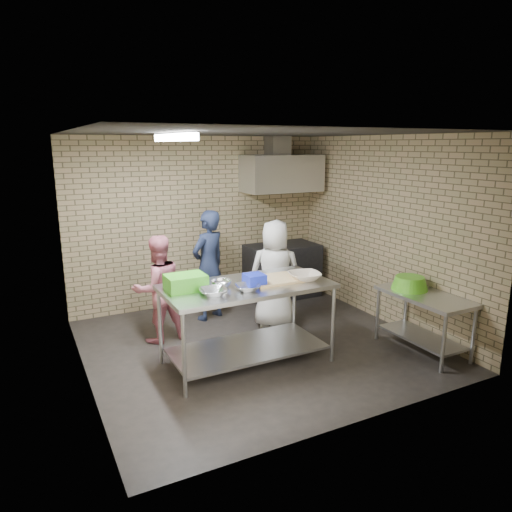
{
  "coord_description": "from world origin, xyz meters",
  "views": [
    {
      "loc": [
        -2.61,
        -5.1,
        2.56
      ],
      "look_at": [
        0.1,
        0.2,
        1.15
      ],
      "focal_mm": 32.98,
      "sensor_mm": 36.0,
      "label": 1
    }
  ],
  "objects_px": {
    "green_crate": "(186,282)",
    "bottle_red": "(279,177)",
    "woman_white": "(275,274)",
    "green_basin": "(410,283)",
    "stove": "(282,271)",
    "man_navy": "(209,265)",
    "prep_table": "(247,324)",
    "blue_tub": "(255,280)",
    "side_counter": "(423,323)",
    "woman_pink": "(158,289)"
  },
  "relations": [
    {
      "from": "green_crate",
      "to": "bottle_red",
      "type": "relative_size",
      "value": 2.42
    },
    {
      "from": "woman_white",
      "to": "green_basin",
      "type": "bearing_deg",
      "value": 167.44
    },
    {
      "from": "stove",
      "to": "bottle_red",
      "type": "height_order",
      "value": "bottle_red"
    },
    {
      "from": "stove",
      "to": "man_navy",
      "type": "distance_m",
      "value": 1.62
    },
    {
      "from": "prep_table",
      "to": "blue_tub",
      "type": "xyz_separation_m",
      "value": [
        0.05,
        -0.1,
        0.56
      ]
    },
    {
      "from": "prep_table",
      "to": "side_counter",
      "type": "bearing_deg",
      "value": -18.62
    },
    {
      "from": "side_counter",
      "to": "man_navy",
      "type": "xyz_separation_m",
      "value": [
        -1.97,
        2.31,
        0.45
      ]
    },
    {
      "from": "prep_table",
      "to": "stove",
      "type": "bearing_deg",
      "value": 50.62
    },
    {
      "from": "green_basin",
      "to": "man_navy",
      "type": "bearing_deg",
      "value": 133.34
    },
    {
      "from": "green_crate",
      "to": "blue_tub",
      "type": "relative_size",
      "value": 2.0
    },
    {
      "from": "stove",
      "to": "blue_tub",
      "type": "bearing_deg",
      "value": -127.2
    },
    {
      "from": "green_crate",
      "to": "woman_pink",
      "type": "relative_size",
      "value": 0.3
    },
    {
      "from": "green_basin",
      "to": "man_navy",
      "type": "distance_m",
      "value": 2.84
    },
    {
      "from": "green_basin",
      "to": "side_counter",
      "type": "bearing_deg",
      "value": -85.43
    },
    {
      "from": "green_crate",
      "to": "man_navy",
      "type": "bearing_deg",
      "value": 60.03
    },
    {
      "from": "prep_table",
      "to": "bottle_red",
      "type": "distance_m",
      "value": 3.24
    },
    {
      "from": "bottle_red",
      "to": "woman_pink",
      "type": "relative_size",
      "value": 0.13
    },
    {
      "from": "green_basin",
      "to": "woman_white",
      "type": "height_order",
      "value": "woman_white"
    },
    {
      "from": "woman_pink",
      "to": "green_crate",
      "type": "bearing_deg",
      "value": 84.67
    },
    {
      "from": "green_crate",
      "to": "stove",
      "type": "bearing_deg",
      "value": 38.94
    },
    {
      "from": "blue_tub",
      "to": "green_basin",
      "type": "distance_m",
      "value": 2.09
    },
    {
      "from": "man_navy",
      "to": "woman_pink",
      "type": "bearing_deg",
      "value": 4.2
    },
    {
      "from": "bottle_red",
      "to": "woman_pink",
      "type": "distance_m",
      "value": 3.02
    },
    {
      "from": "blue_tub",
      "to": "prep_table",
      "type": "bearing_deg",
      "value": 116.57
    },
    {
      "from": "blue_tub",
      "to": "stove",
      "type": "bearing_deg",
      "value": 52.8
    },
    {
      "from": "side_counter",
      "to": "woman_white",
      "type": "xyz_separation_m",
      "value": [
        -1.25,
        1.59,
        0.4
      ]
    },
    {
      "from": "side_counter",
      "to": "stove",
      "type": "xyz_separation_m",
      "value": [
        -0.45,
        2.75,
        0.08
      ]
    },
    {
      "from": "prep_table",
      "to": "green_basin",
      "type": "bearing_deg",
      "value": -12.47
    },
    {
      "from": "man_navy",
      "to": "side_counter",
      "type": "bearing_deg",
      "value": 107.16
    },
    {
      "from": "bottle_red",
      "to": "man_navy",
      "type": "height_order",
      "value": "bottle_red"
    },
    {
      "from": "green_crate",
      "to": "man_navy",
      "type": "xyz_separation_m",
      "value": [
        0.85,
        1.48,
        -0.24
      ]
    },
    {
      "from": "blue_tub",
      "to": "man_navy",
      "type": "xyz_separation_m",
      "value": [
        0.1,
        1.7,
        -0.23
      ]
    },
    {
      "from": "man_navy",
      "to": "stove",
      "type": "bearing_deg",
      "value": 172.82
    },
    {
      "from": "prep_table",
      "to": "bottle_red",
      "type": "height_order",
      "value": "bottle_red"
    },
    {
      "from": "blue_tub",
      "to": "woman_white",
      "type": "bearing_deg",
      "value": 49.78
    },
    {
      "from": "green_basin",
      "to": "woman_pink",
      "type": "xyz_separation_m",
      "value": [
        -2.85,
        1.6,
        -0.12
      ]
    },
    {
      "from": "side_counter",
      "to": "woman_pink",
      "type": "xyz_separation_m",
      "value": [
        -2.87,
        1.85,
        0.34
      ]
    },
    {
      "from": "green_basin",
      "to": "woman_pink",
      "type": "height_order",
      "value": "woman_pink"
    },
    {
      "from": "man_navy",
      "to": "woman_pink",
      "type": "distance_m",
      "value": 1.02
    },
    {
      "from": "blue_tub",
      "to": "man_navy",
      "type": "relative_size",
      "value": 0.13
    },
    {
      "from": "prep_table",
      "to": "side_counter",
      "type": "relative_size",
      "value": 1.63
    },
    {
      "from": "prep_table",
      "to": "man_navy",
      "type": "height_order",
      "value": "man_navy"
    },
    {
      "from": "blue_tub",
      "to": "green_basin",
      "type": "relative_size",
      "value": 0.47
    },
    {
      "from": "side_counter",
      "to": "bottle_red",
      "type": "relative_size",
      "value": 6.67
    },
    {
      "from": "prep_table",
      "to": "bottle_red",
      "type": "xyz_separation_m",
      "value": [
        1.72,
        2.28,
        1.54
      ]
    },
    {
      "from": "side_counter",
      "to": "green_basin",
      "type": "xyz_separation_m",
      "value": [
        -0.02,
        0.25,
        0.46
      ]
    },
    {
      "from": "green_basin",
      "to": "bottle_red",
      "type": "distance_m",
      "value": 3.01
    },
    {
      "from": "green_basin",
      "to": "bottle_red",
      "type": "xyz_separation_m",
      "value": [
        -0.38,
        2.74,
        1.19
      ]
    },
    {
      "from": "stove",
      "to": "green_crate",
      "type": "distance_m",
      "value": 3.11
    },
    {
      "from": "bottle_red",
      "to": "stove",
      "type": "bearing_deg",
      "value": -101.77
    }
  ]
}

